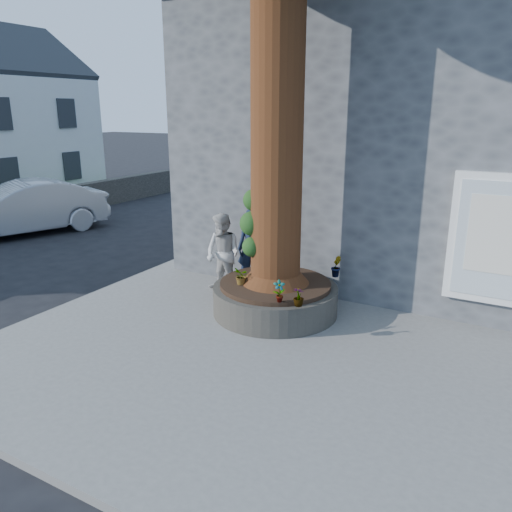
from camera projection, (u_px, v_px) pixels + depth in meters
The scene contains 13 objects.
ground at pixel (175, 352), 8.06m from camera, with size 120.00×120.00×0.00m, color black.
pavement at pixel (285, 345), 8.18m from camera, with size 9.00×8.00×0.12m, color slate.
yellow_line at pixel (87, 299), 10.32m from camera, with size 0.10×30.00×0.01m, color yellow.
stone_shop at pixel (437, 136), 12.03m from camera, with size 10.30×8.30×6.30m.
planter at pixel (275, 298), 9.25m from camera, with size 2.30×2.30×0.60m.
man at pixel (252, 249), 10.47m from camera, with size 0.61×0.40×1.67m, color #141E37.
woman at pixel (223, 254), 10.15m from camera, with size 0.80×0.62×1.65m, color #BAB7B2.
shopping_bag at pixel (255, 283), 10.48m from camera, with size 0.20×0.12×0.28m, color white.
car_silver at pixel (23, 208), 15.47m from camera, with size 1.73×4.96×1.63m, color #ABADB3.
plant_a at pixel (279, 291), 8.16m from camera, with size 0.20×0.13×0.37m, color gray.
plant_b at pixel (336, 266), 9.42m from camera, with size 0.22×0.21×0.39m, color gray.
plant_c at pixel (299, 297), 8.01m from camera, with size 0.17×0.17×0.31m, color gray.
plant_d at pixel (241, 276), 8.98m from camera, with size 0.29×0.26×0.32m, color gray.
Camera 1 is at (4.69, -5.74, 3.77)m, focal length 35.00 mm.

